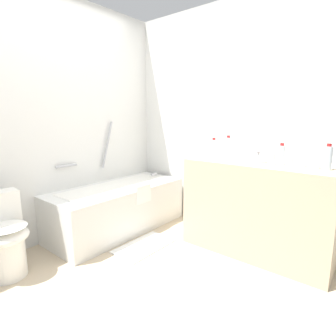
# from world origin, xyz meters

# --- Properties ---
(ground_plane) EXTENTS (4.16, 4.16, 0.00)m
(ground_plane) POSITION_xyz_m (0.00, 0.00, 0.00)
(ground_plane) COLOR #C1AD8E
(wall_back_tiled) EXTENTS (3.56, 0.10, 2.53)m
(wall_back_tiled) POSITION_xyz_m (0.00, 1.36, 1.27)
(wall_back_tiled) COLOR silver
(wall_back_tiled) RESTS_ON ground_plane
(wall_right_mirror) EXTENTS (0.10, 3.03, 2.53)m
(wall_right_mirror) POSITION_xyz_m (1.63, 0.00, 1.27)
(wall_right_mirror) COLOR silver
(wall_right_mirror) RESTS_ON ground_plane
(bathtub) EXTENTS (1.59, 0.68, 1.25)m
(bathtub) POSITION_xyz_m (0.73, 0.98, 0.28)
(bathtub) COLOR silver
(bathtub) RESTS_ON ground_plane
(toilet) EXTENTS (0.37, 0.49, 0.70)m
(toilet) POSITION_xyz_m (-0.48, 0.97, 0.34)
(toilet) COLOR white
(toilet) RESTS_ON ground_plane
(vanity_counter) EXTENTS (0.63, 1.35, 0.89)m
(vanity_counter) POSITION_xyz_m (1.26, -0.48, 0.44)
(vanity_counter) COLOR tan
(vanity_counter) RESTS_ON ground_plane
(sink_basin) EXTENTS (0.30, 0.30, 0.05)m
(sink_basin) POSITION_xyz_m (1.22, -0.39, 0.91)
(sink_basin) COLOR white
(sink_basin) RESTS_ON vanity_counter
(sink_faucet) EXTENTS (0.12, 0.15, 0.08)m
(sink_faucet) POSITION_xyz_m (1.40, -0.39, 0.92)
(sink_faucet) COLOR #ACACB2
(sink_faucet) RESTS_ON vanity_counter
(water_bottle_0) EXTENTS (0.06, 0.06, 0.20)m
(water_bottle_0) POSITION_xyz_m (1.25, 0.04, 0.98)
(water_bottle_0) COLOR silver
(water_bottle_0) RESTS_ON vanity_counter
(water_bottle_1) EXTENTS (0.06, 0.06, 0.23)m
(water_bottle_1) POSITION_xyz_m (1.24, -0.13, 1.00)
(water_bottle_1) COLOR silver
(water_bottle_1) RESTS_ON vanity_counter
(water_bottle_2) EXTENTS (0.06, 0.06, 0.19)m
(water_bottle_2) POSITION_xyz_m (1.20, -0.67, 0.98)
(water_bottle_2) COLOR silver
(water_bottle_2) RESTS_ON vanity_counter
(water_bottle_3) EXTENTS (0.06, 0.06, 0.21)m
(water_bottle_3) POSITION_xyz_m (1.20, -1.02, 0.99)
(water_bottle_3) COLOR silver
(water_bottle_3) RESTS_ON vanity_counter
(drinking_glass_0) EXTENTS (0.06, 0.06, 0.08)m
(drinking_glass_0) POSITION_xyz_m (1.21, -0.74, 0.93)
(drinking_glass_0) COLOR white
(drinking_glass_0) RESTS_ON vanity_counter
(drinking_glass_1) EXTENTS (0.07, 0.07, 0.09)m
(drinking_glass_1) POSITION_xyz_m (1.22, -0.93, 0.93)
(drinking_glass_1) COLOR white
(drinking_glass_1) RESTS_ON vanity_counter
(drinking_glass_2) EXTENTS (0.06, 0.06, 0.10)m
(drinking_glass_2) POSITION_xyz_m (1.19, -0.59, 0.94)
(drinking_glass_2) COLOR white
(drinking_glass_2) RESTS_ON vanity_counter
(drinking_glass_3) EXTENTS (0.07, 0.07, 0.10)m
(drinking_glass_3) POSITION_xyz_m (1.22, -0.04, 0.94)
(drinking_glass_3) COLOR white
(drinking_glass_3) RESTS_ON vanity_counter
(soap_dish) EXTENTS (0.09, 0.06, 0.02)m
(soap_dish) POSITION_xyz_m (1.25, -0.83, 0.90)
(soap_dish) COLOR white
(soap_dish) RESTS_ON vanity_counter
(bath_mat) EXTENTS (0.62, 0.34, 0.01)m
(bath_mat) POSITION_xyz_m (0.60, 0.43, 0.01)
(bath_mat) COLOR white
(bath_mat) RESTS_ON ground_plane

